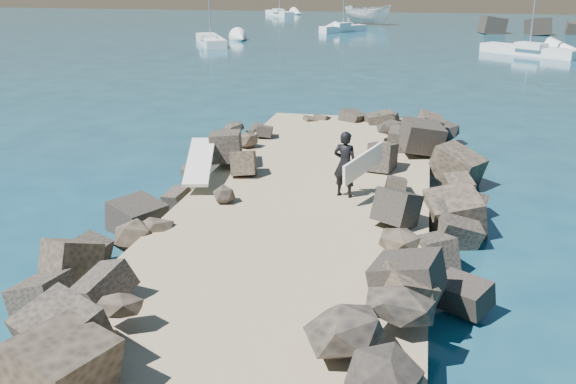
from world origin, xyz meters
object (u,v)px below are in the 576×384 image
surfboard_resting (200,165)px  sailboat_c (529,50)px  boat_imported (367,15)px  surfer_with_board (348,164)px

surfboard_resting → sailboat_c: (13.31, 36.07, -0.70)m
surfboard_resting → boat_imported: boat_imported is taller
surfboard_resting → sailboat_c: size_ratio=0.29×
boat_imported → sailboat_c: bearing=-131.0°
surfboard_resting → surfer_with_board: (4.01, -0.42, 0.40)m
surfer_with_board → surfboard_resting: bearing=174.1°
surfboard_resting → boat_imported: bearing=77.6°
surfer_with_board → sailboat_c: sailboat_c is taller
surfboard_resting → sailboat_c: 38.45m
surfboard_resting → boat_imported: (-1.34, 63.05, 0.11)m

